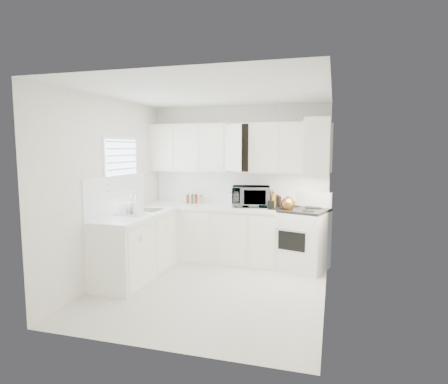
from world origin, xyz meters
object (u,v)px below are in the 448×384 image
(stove, at_px, (300,231))
(dish_rack, at_px, (131,208))
(utensil_crock, at_px, (271,199))
(microwave, at_px, (251,194))
(rice_cooker, at_px, (235,198))
(tea_kettle, at_px, (288,203))

(stove, height_order, dish_rack, stove)
(dish_rack, bearing_deg, utensil_crock, 30.69)
(microwave, relative_size, utensil_crock, 1.87)
(microwave, relative_size, rice_cooker, 2.35)
(microwave, bearing_deg, utensil_crock, -40.70)
(stove, distance_m, tea_kettle, 0.51)
(tea_kettle, bearing_deg, microwave, 164.32)
(microwave, xyz_separation_m, dish_rack, (-1.48, -1.25, -0.10))
(microwave, height_order, dish_rack, microwave)
(stove, bearing_deg, microwave, -168.63)
(tea_kettle, xyz_separation_m, microwave, (-0.63, 0.24, 0.09))
(rice_cooker, bearing_deg, microwave, 11.87)
(stove, height_order, tea_kettle, stove)
(microwave, bearing_deg, dish_rack, -151.42)
(dish_rack, bearing_deg, stove, 28.11)
(stove, distance_m, microwave, 0.97)
(rice_cooker, bearing_deg, stove, 3.10)
(microwave, distance_m, dish_rack, 1.94)
(utensil_crock, bearing_deg, stove, 14.97)
(tea_kettle, distance_m, dish_rack, 2.34)
(stove, xyz_separation_m, dish_rack, (-2.29, -1.16, 0.44))
(tea_kettle, xyz_separation_m, dish_rack, (-2.11, -1.00, -0.01))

